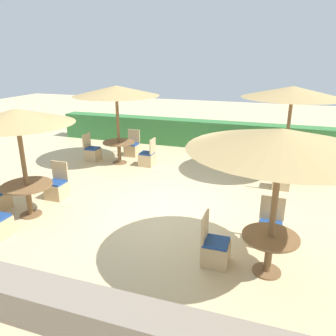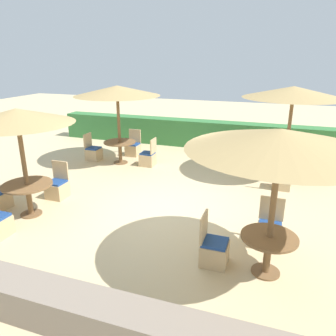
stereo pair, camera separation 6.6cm
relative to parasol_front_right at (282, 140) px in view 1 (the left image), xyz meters
name	(u,v)px [view 1 (the left image)]	position (x,y,z in m)	size (l,w,h in m)	color
ground_plane	(160,212)	(-2.49, 1.53, -2.31)	(40.00, 40.00, 0.00)	#D1BA8C
hedge_row	(212,135)	(-2.49, 7.57, -1.79)	(13.00, 0.70, 1.05)	#387A3D
stone_border	(68,309)	(-2.49, -2.06, -2.05)	(10.00, 0.56, 0.53)	gray
parasol_front_right	(282,140)	(0.00, 0.00, 0.00)	(2.85, 2.85, 2.48)	brown
round_table_front_right	(270,245)	(0.00, 0.00, -1.79)	(0.93, 0.93, 0.70)	brown
patio_chair_front_right_north	(270,232)	(-0.01, 0.91, -2.05)	(0.46, 0.46, 0.93)	tan
patio_chair_front_right_west	(215,250)	(-0.90, -0.03, -2.05)	(0.46, 0.46, 0.93)	tan
parasol_front_left	(16,117)	(-5.26, 0.44, -0.04)	(2.38, 2.38, 2.45)	brown
round_table_front_left	(28,191)	(-5.26, 0.44, -1.71)	(1.11, 1.11, 0.76)	brown
patio_chair_front_left_north	(57,188)	(-5.28, 1.46, -2.05)	(0.46, 0.46, 0.93)	tan
parasol_back_left	(116,91)	(-5.07, 4.58, 0.10)	(2.77, 2.77, 2.59)	brown
round_table_back_left	(119,146)	(-5.07, 4.58, -1.72)	(1.07, 1.07, 0.75)	brown
patio_chair_back_left_north	(132,148)	(-5.04, 5.55, -2.05)	(0.46, 0.46, 0.93)	tan
patio_chair_back_left_west	(92,153)	(-6.13, 4.59, -2.05)	(0.46, 0.46, 0.93)	tan
patio_chair_back_left_east	(147,158)	(-4.06, 4.64, -2.05)	(0.46, 0.46, 0.93)	tan
parasol_back_right	(293,92)	(0.22, 4.99, 0.20)	(2.83, 2.83, 2.68)	brown
round_table_back_right	(285,157)	(0.22, 4.99, -1.70)	(1.16, 1.16, 0.75)	brown
patio_chair_back_right_east	(319,171)	(1.23, 5.02, -2.05)	(0.46, 0.46, 0.93)	tan
patio_chair_back_right_north	(284,159)	(0.24, 5.98, -2.05)	(0.46, 0.46, 0.93)	tan
patio_chair_back_right_south	(281,179)	(0.17, 3.97, -2.05)	(0.46, 0.46, 0.93)	tan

